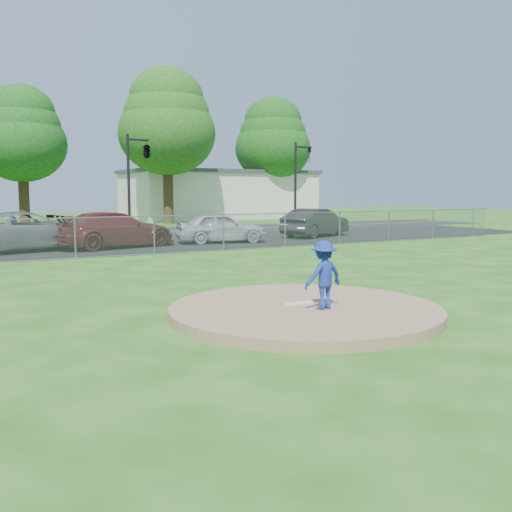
{
  "coord_description": "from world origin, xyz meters",
  "views": [
    {
      "loc": [
        -6.25,
        -9.28,
        2.48
      ],
      "look_at": [
        0.0,
        2.0,
        1.0
      ],
      "focal_mm": 40.0,
      "sensor_mm": 36.0,
      "label": 1
    }
  ],
  "objects_px": {
    "tree_center": "(21,133)",
    "traffic_signal_center": "(145,152)",
    "parked_car_pearl": "(221,227)",
    "tree_far_right": "(273,139)",
    "parked_car_darkred": "(115,230)",
    "parked_car_charcoal": "(316,223)",
    "pitcher": "(323,275)",
    "tree_right": "(167,121)",
    "parked_car_gray": "(27,231)",
    "commercial_building": "(218,194)",
    "traffic_signal_right": "(298,177)"
  },
  "relations": [
    {
      "from": "tree_far_right",
      "to": "parked_car_gray",
      "type": "height_order",
      "value": "tree_far_right"
    },
    {
      "from": "parked_car_gray",
      "to": "parked_car_charcoal",
      "type": "distance_m",
      "value": 14.67
    },
    {
      "from": "pitcher",
      "to": "parked_car_pearl",
      "type": "distance_m",
      "value": 16.58
    },
    {
      "from": "tree_center",
      "to": "parked_car_charcoal",
      "type": "relative_size",
      "value": 2.14
    },
    {
      "from": "traffic_signal_center",
      "to": "traffic_signal_right",
      "type": "xyz_separation_m",
      "value": [
        10.27,
        0.0,
        -1.25
      ]
    },
    {
      "from": "traffic_signal_center",
      "to": "parked_car_pearl",
      "type": "bearing_deg",
      "value": -77.42
    },
    {
      "from": "parked_car_darkred",
      "to": "parked_car_pearl",
      "type": "xyz_separation_m",
      "value": [
        5.07,
        -0.11,
        -0.05
      ]
    },
    {
      "from": "pitcher",
      "to": "parked_car_darkred",
      "type": "xyz_separation_m",
      "value": [
        0.24,
        15.82,
        -0.08
      ]
    },
    {
      "from": "parked_car_gray",
      "to": "tree_right",
      "type": "bearing_deg",
      "value": -50.96
    },
    {
      "from": "tree_center",
      "to": "parked_car_darkred",
      "type": "distance_m",
      "value": 19.48
    },
    {
      "from": "tree_far_right",
      "to": "traffic_signal_center",
      "type": "bearing_deg",
      "value": -140.96
    },
    {
      "from": "parked_car_charcoal",
      "to": "parked_car_darkred",
      "type": "bearing_deg",
      "value": 70.43
    },
    {
      "from": "traffic_signal_center",
      "to": "parked_car_gray",
      "type": "bearing_deg",
      "value": -139.36
    },
    {
      "from": "tree_center",
      "to": "tree_right",
      "type": "height_order",
      "value": "tree_right"
    },
    {
      "from": "tree_far_right",
      "to": "traffic_signal_center",
      "type": "height_order",
      "value": "tree_far_right"
    },
    {
      "from": "parked_car_gray",
      "to": "tree_center",
      "type": "bearing_deg",
      "value": -20.68
    },
    {
      "from": "tree_far_right",
      "to": "parked_car_pearl",
      "type": "relative_size",
      "value": 2.52
    },
    {
      "from": "commercial_building",
      "to": "tree_right",
      "type": "distance_m",
      "value": 10.73
    },
    {
      "from": "tree_center",
      "to": "traffic_signal_center",
      "type": "distance_m",
      "value": 13.12
    },
    {
      "from": "tree_right",
      "to": "parked_car_gray",
      "type": "bearing_deg",
      "value": -127.01
    },
    {
      "from": "parked_car_pearl",
      "to": "parked_car_gray",
      "type": "bearing_deg",
      "value": 97.4
    },
    {
      "from": "tree_right",
      "to": "parked_car_charcoal",
      "type": "distance_m",
      "value": 17.49
    },
    {
      "from": "tree_center",
      "to": "pitcher",
      "type": "bearing_deg",
      "value": -88.07
    },
    {
      "from": "traffic_signal_center",
      "to": "parked_car_gray",
      "type": "distance_m",
      "value": 10.1
    },
    {
      "from": "pitcher",
      "to": "parked_car_charcoal",
      "type": "distance_m",
      "value": 20.06
    },
    {
      "from": "parked_car_charcoal",
      "to": "traffic_signal_center",
      "type": "bearing_deg",
      "value": 28.94
    },
    {
      "from": "parked_car_darkred",
      "to": "tree_right",
      "type": "bearing_deg",
      "value": -40.47
    },
    {
      "from": "parked_car_gray",
      "to": "tree_far_right",
      "type": "bearing_deg",
      "value": -64.41
    },
    {
      "from": "parked_car_pearl",
      "to": "tree_far_right",
      "type": "bearing_deg",
      "value": -25.06
    },
    {
      "from": "tree_right",
      "to": "parked_car_gray",
      "type": "relative_size",
      "value": 2.0
    },
    {
      "from": "tree_center",
      "to": "pitcher",
      "type": "height_order",
      "value": "tree_center"
    },
    {
      "from": "pitcher",
      "to": "parked_car_pearl",
      "type": "relative_size",
      "value": 0.31
    },
    {
      "from": "parked_car_pearl",
      "to": "pitcher",
      "type": "bearing_deg",
      "value": 172.71
    },
    {
      "from": "tree_center",
      "to": "parked_car_charcoal",
      "type": "bearing_deg",
      "value": -54.98
    },
    {
      "from": "tree_far_right",
      "to": "parked_car_darkred",
      "type": "relative_size",
      "value": 2.0
    },
    {
      "from": "commercial_building",
      "to": "tree_right",
      "type": "bearing_deg",
      "value": -139.4
    },
    {
      "from": "tree_right",
      "to": "traffic_signal_right",
      "type": "height_order",
      "value": "tree_right"
    },
    {
      "from": "commercial_building",
      "to": "parked_car_darkred",
      "type": "height_order",
      "value": "commercial_building"
    },
    {
      "from": "parked_car_darkred",
      "to": "tree_far_right",
      "type": "bearing_deg",
      "value": -58.07
    },
    {
      "from": "pitcher",
      "to": "parked_car_darkred",
      "type": "relative_size",
      "value": 0.25
    },
    {
      "from": "parked_car_pearl",
      "to": "parked_car_charcoal",
      "type": "xyz_separation_m",
      "value": [
        6.07,
        0.81,
        0.03
      ]
    },
    {
      "from": "commercial_building",
      "to": "parked_car_gray",
      "type": "bearing_deg",
      "value": -130.89
    },
    {
      "from": "commercial_building",
      "to": "tree_far_right",
      "type": "relative_size",
      "value": 1.53
    },
    {
      "from": "pitcher",
      "to": "parked_car_charcoal",
      "type": "relative_size",
      "value": 0.29
    },
    {
      "from": "pitcher",
      "to": "parked_car_charcoal",
      "type": "height_order",
      "value": "same"
    },
    {
      "from": "commercial_building",
      "to": "parked_car_pearl",
      "type": "bearing_deg",
      "value": -114.91
    },
    {
      "from": "tree_far_right",
      "to": "parked_car_gray",
      "type": "xyz_separation_m",
      "value": [
        -23.13,
        -19.1,
        -6.24
      ]
    },
    {
      "from": "traffic_signal_center",
      "to": "pitcher",
      "type": "relative_size",
      "value": 4.22
    },
    {
      "from": "pitcher",
      "to": "parked_car_darkred",
      "type": "distance_m",
      "value": 15.82
    },
    {
      "from": "commercial_building",
      "to": "parked_car_pearl",
      "type": "height_order",
      "value": "commercial_building"
    }
  ]
}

